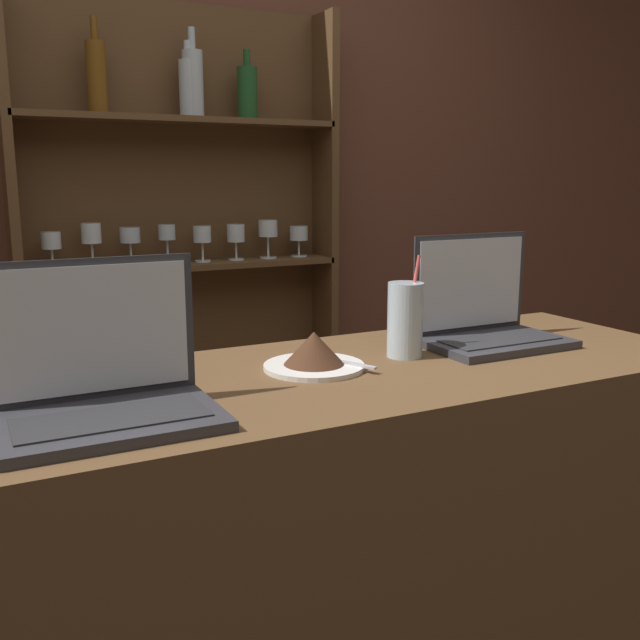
% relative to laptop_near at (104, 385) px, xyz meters
% --- Properties ---
extents(bar_counter, '(1.60, 0.57, 1.01)m').
position_rel_laptop_near_xyz_m(bar_counter, '(0.48, 0.09, -0.56)').
color(bar_counter, brown).
rests_on(bar_counter, ground_plane).
extents(back_wall, '(7.00, 0.06, 2.70)m').
position_rel_laptop_near_xyz_m(back_wall, '(0.48, 1.43, 0.28)').
color(back_wall, brown).
rests_on(back_wall, ground_plane).
extents(back_shelf, '(1.12, 0.18, 1.97)m').
position_rel_laptop_near_xyz_m(back_shelf, '(0.53, 1.35, -0.03)').
color(back_shelf, brown).
rests_on(back_shelf, ground_plane).
extents(laptop_near, '(0.33, 0.22, 0.25)m').
position_rel_laptop_near_xyz_m(laptop_near, '(0.00, 0.00, 0.00)').
color(laptop_near, '#333338').
rests_on(laptop_near, bar_counter).
extents(laptop_far, '(0.32, 0.21, 0.25)m').
position_rel_laptop_near_xyz_m(laptop_far, '(0.88, 0.14, 0.00)').
color(laptop_far, '#333338').
rests_on(laptop_far, bar_counter).
extents(cake_plate, '(0.20, 0.20, 0.08)m').
position_rel_laptop_near_xyz_m(cake_plate, '(0.43, 0.12, -0.03)').
color(cake_plate, silver).
rests_on(cake_plate, bar_counter).
extents(water_glass, '(0.08, 0.08, 0.22)m').
position_rel_laptop_near_xyz_m(water_glass, '(0.65, 0.12, 0.02)').
color(water_glass, silver).
rests_on(water_glass, bar_counter).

